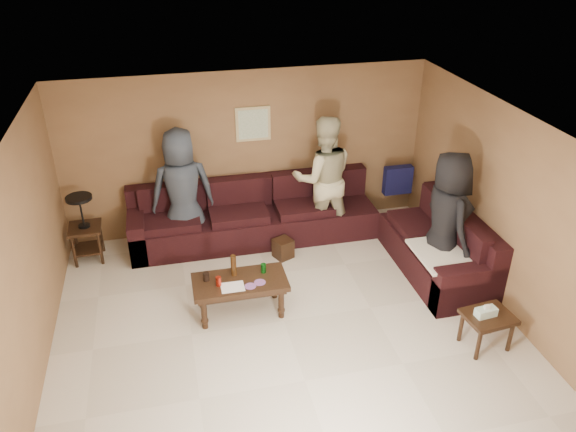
{
  "coord_description": "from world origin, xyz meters",
  "views": [
    {
      "loc": [
        -1.19,
        -5.34,
        4.48
      ],
      "look_at": [
        0.25,
        0.85,
        1.0
      ],
      "focal_mm": 35.0,
      "sensor_mm": 36.0,
      "label": 1
    }
  ],
  "objects_px": {
    "end_table_left": "(85,227)",
    "waste_bin": "(283,248)",
    "sectional_sofa": "(315,231)",
    "side_table_right": "(488,319)",
    "person_right": "(446,220)",
    "person_left": "(183,191)",
    "person_middle": "(323,179)",
    "coffee_table": "(240,285)"
  },
  "relations": [
    {
      "from": "sectional_sofa",
      "to": "person_right",
      "type": "xyz_separation_m",
      "value": [
        1.45,
        -1.11,
        0.61
      ]
    },
    {
      "from": "end_table_left",
      "to": "side_table_right",
      "type": "xyz_separation_m",
      "value": [
        4.6,
        -2.98,
        -0.14
      ]
    },
    {
      "from": "end_table_left",
      "to": "person_middle",
      "type": "relative_size",
      "value": 0.53
    },
    {
      "from": "sectional_sofa",
      "to": "side_table_right",
      "type": "bearing_deg",
      "value": -61.41
    },
    {
      "from": "sectional_sofa",
      "to": "person_left",
      "type": "relative_size",
      "value": 2.5
    },
    {
      "from": "end_table_left",
      "to": "person_middle",
      "type": "xyz_separation_m",
      "value": [
        3.48,
        -0.1,
        0.43
      ]
    },
    {
      "from": "side_table_right",
      "to": "person_middle",
      "type": "relative_size",
      "value": 0.31
    },
    {
      "from": "waste_bin",
      "to": "person_middle",
      "type": "height_order",
      "value": "person_middle"
    },
    {
      "from": "end_table_left",
      "to": "sectional_sofa",
      "type": "bearing_deg",
      "value": -8.77
    },
    {
      "from": "sectional_sofa",
      "to": "side_table_right",
      "type": "height_order",
      "value": "sectional_sofa"
    },
    {
      "from": "waste_bin",
      "to": "coffee_table",
      "type": "bearing_deg",
      "value": -125.49
    },
    {
      "from": "end_table_left",
      "to": "person_right",
      "type": "xyz_separation_m",
      "value": [
        4.7,
        -1.61,
        0.4
      ]
    },
    {
      "from": "side_table_right",
      "to": "waste_bin",
      "type": "bearing_deg",
      "value": 127.79
    },
    {
      "from": "side_table_right",
      "to": "person_right",
      "type": "bearing_deg",
      "value": 85.82
    },
    {
      "from": "side_table_right",
      "to": "person_left",
      "type": "relative_size",
      "value": 0.32
    },
    {
      "from": "person_left",
      "to": "coffee_table",
      "type": "bearing_deg",
      "value": 103.2
    },
    {
      "from": "waste_bin",
      "to": "person_right",
      "type": "distance_m",
      "value": 2.34
    },
    {
      "from": "side_table_right",
      "to": "person_right",
      "type": "distance_m",
      "value": 1.47
    },
    {
      "from": "end_table_left",
      "to": "person_middle",
      "type": "height_order",
      "value": "person_middle"
    },
    {
      "from": "coffee_table",
      "to": "person_left",
      "type": "relative_size",
      "value": 0.63
    },
    {
      "from": "person_left",
      "to": "person_middle",
      "type": "distance_m",
      "value": 2.07
    },
    {
      "from": "person_right",
      "to": "person_middle",
      "type": "bearing_deg",
      "value": 37.72
    },
    {
      "from": "end_table_left",
      "to": "waste_bin",
      "type": "distance_m",
      "value": 2.84
    },
    {
      "from": "coffee_table",
      "to": "waste_bin",
      "type": "relative_size",
      "value": 4.02
    },
    {
      "from": "sectional_sofa",
      "to": "person_middle",
      "type": "bearing_deg",
      "value": 61.05
    },
    {
      "from": "waste_bin",
      "to": "person_left",
      "type": "bearing_deg",
      "value": 155.48
    },
    {
      "from": "side_table_right",
      "to": "person_middle",
      "type": "height_order",
      "value": "person_middle"
    },
    {
      "from": "end_table_left",
      "to": "person_middle",
      "type": "bearing_deg",
      "value": -1.58
    },
    {
      "from": "side_table_right",
      "to": "coffee_table",
      "type": "bearing_deg",
      "value": 154.52
    },
    {
      "from": "coffee_table",
      "to": "person_middle",
      "type": "distance_m",
      "value": 2.29
    },
    {
      "from": "person_left",
      "to": "sectional_sofa",
      "type": "bearing_deg",
      "value": 160.09
    },
    {
      "from": "sectional_sofa",
      "to": "waste_bin",
      "type": "bearing_deg",
      "value": -170.15
    },
    {
      "from": "end_table_left",
      "to": "side_table_right",
      "type": "bearing_deg",
      "value": -32.9
    },
    {
      "from": "side_table_right",
      "to": "person_left",
      "type": "bearing_deg",
      "value": 136.78
    },
    {
      "from": "sectional_sofa",
      "to": "coffee_table",
      "type": "xyz_separation_m",
      "value": [
        -1.3,
        -1.21,
        0.08
      ]
    },
    {
      "from": "end_table_left",
      "to": "person_middle",
      "type": "distance_m",
      "value": 3.5
    },
    {
      "from": "coffee_table",
      "to": "person_right",
      "type": "height_order",
      "value": "person_right"
    },
    {
      "from": "waste_bin",
      "to": "person_right",
      "type": "bearing_deg",
      "value": -27.72
    },
    {
      "from": "end_table_left",
      "to": "person_right",
      "type": "distance_m",
      "value": 4.99
    },
    {
      "from": "end_table_left",
      "to": "person_left",
      "type": "distance_m",
      "value": 1.47
    },
    {
      "from": "coffee_table",
      "to": "person_left",
      "type": "height_order",
      "value": "person_left"
    },
    {
      "from": "coffee_table",
      "to": "person_middle",
      "type": "relative_size",
      "value": 0.6
    }
  ]
}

